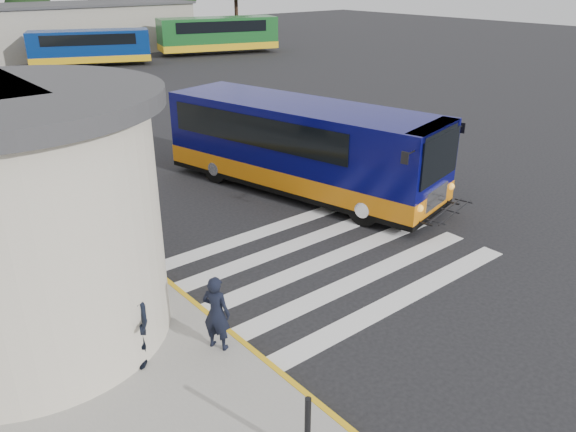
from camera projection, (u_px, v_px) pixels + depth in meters
ground at (314, 246)px, 15.08m from camera, size 140.00×140.00×0.00m
curb_strip at (109, 235)px, 15.53m from camera, size 0.12×34.00×0.16m
crosswalk at (321, 263)px, 14.23m from camera, size 8.00×5.35×0.01m
depot_building at (36, 31)px, 47.44m from camera, size 26.40×8.40×4.20m
transit_bus at (302, 150)px, 18.41m from camera, size 5.27×10.64×2.92m
pedestrian_a at (216, 313)px, 10.52m from camera, size 0.59×0.67×1.54m
pedestrian_b at (131, 325)px, 10.00m from camera, size 0.81×0.95×1.71m
bollard at (308, 430)px, 8.10m from camera, size 0.09×0.09×1.15m
far_bus_a at (90, 46)px, 42.89m from camera, size 9.08×5.75×2.28m
far_bus_b at (218, 34)px, 49.03m from camera, size 10.63×5.71×2.64m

